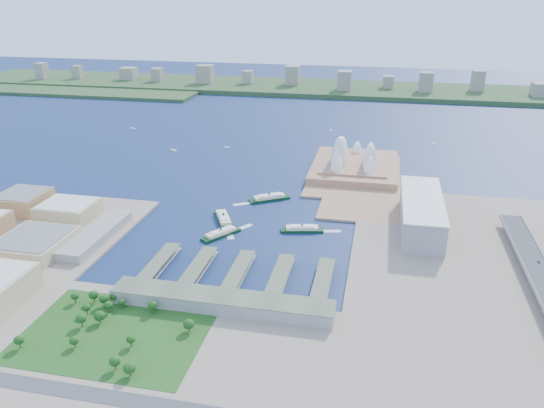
% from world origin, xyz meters
% --- Properties ---
extents(ground, '(3000.00, 3000.00, 0.00)m').
position_xyz_m(ground, '(0.00, 0.00, 0.00)').
color(ground, '#10214F').
rests_on(ground, ground).
extents(south_land, '(720.00, 180.00, 3.00)m').
position_xyz_m(south_land, '(0.00, -210.00, 1.50)').
color(south_land, gray).
rests_on(south_land, ground).
extents(east_land, '(240.00, 500.00, 3.00)m').
position_xyz_m(east_land, '(240.00, -50.00, 1.50)').
color(east_land, gray).
rests_on(east_land, ground).
extents(peninsula, '(135.00, 220.00, 3.00)m').
position_xyz_m(peninsula, '(107.50, 260.00, 1.50)').
color(peninsula, '#9E7456').
rests_on(peninsula, ground).
extents(far_shore, '(2200.00, 260.00, 12.00)m').
position_xyz_m(far_shore, '(0.00, 980.00, 6.00)').
color(far_shore, '#2D4926').
rests_on(far_shore, ground).
extents(opera_house, '(134.00, 180.00, 58.00)m').
position_xyz_m(opera_house, '(105.00, 280.00, 32.00)').
color(opera_house, white).
rests_on(opera_house, peninsula).
extents(toaster_building, '(45.00, 155.00, 35.00)m').
position_xyz_m(toaster_building, '(195.00, 80.00, 20.50)').
color(toaster_building, gray).
rests_on(toaster_building, east_land).
extents(west_buildings, '(200.00, 280.00, 27.00)m').
position_xyz_m(west_buildings, '(-250.00, -70.00, 16.50)').
color(west_buildings, '#A87E54').
rests_on(west_buildings, west_land).
extents(ferry_wharves, '(184.00, 90.00, 9.30)m').
position_xyz_m(ferry_wharves, '(14.00, -75.00, 4.65)').
color(ferry_wharves, '#4D5842').
rests_on(ferry_wharves, ground).
extents(terminal_building, '(200.00, 28.00, 12.00)m').
position_xyz_m(terminal_building, '(15.00, -135.00, 9.00)').
color(terminal_building, gray).
rests_on(terminal_building, south_land).
extents(park, '(150.00, 110.00, 16.00)m').
position_xyz_m(park, '(-60.00, -190.00, 11.00)').
color(park, '#194714').
rests_on(park, south_land).
extents(far_skyline, '(1900.00, 140.00, 55.00)m').
position_xyz_m(far_skyline, '(0.00, 960.00, 39.50)').
color(far_skyline, gray).
rests_on(far_skyline, far_shore).
extents(ferry_a, '(38.31, 57.46, 10.77)m').
position_xyz_m(ferry_a, '(-40.22, 53.30, 5.38)').
color(ferry_a, '#0C3314').
rests_on(ferry_a, ground).
extents(ferry_b, '(54.19, 41.97, 10.48)m').
position_xyz_m(ferry_b, '(0.12, 133.54, 5.24)').
color(ferry_b, '#0C3314').
rests_on(ferry_b, ground).
extents(ferry_c, '(39.22, 48.75, 9.53)m').
position_xyz_m(ferry_c, '(-30.91, 12.50, 4.77)').
color(ferry_c, '#0C3314').
rests_on(ferry_c, ground).
extents(ferry_d, '(51.48, 23.09, 9.44)m').
position_xyz_m(ferry_d, '(58.91, 44.37, 4.72)').
color(ferry_d, '#0C3314').
rests_on(ferry_d, ground).
extents(boat_a, '(14.15, 10.80, 2.79)m').
position_xyz_m(boat_a, '(-215.18, 328.03, 1.39)').
color(boat_a, white).
rests_on(boat_a, ground).
extents(boat_b, '(10.52, 4.92, 2.73)m').
position_xyz_m(boat_b, '(-129.59, 365.34, 1.37)').
color(boat_b, white).
rests_on(boat_b, ground).
extents(boat_c, '(4.54, 12.16, 2.68)m').
position_xyz_m(boat_c, '(237.31, 466.35, 1.34)').
color(boat_c, white).
rests_on(boat_c, ground).
extents(boat_d, '(14.49, 10.89, 2.55)m').
position_xyz_m(boat_d, '(-356.72, 460.00, 1.27)').
color(boat_d, white).
rests_on(boat_d, ground).
extents(boat_e, '(4.63, 10.07, 2.38)m').
position_xyz_m(boat_e, '(41.38, 529.73, 1.19)').
color(boat_e, white).
rests_on(boat_e, ground).
extents(car_c, '(1.89, 4.66, 1.35)m').
position_xyz_m(car_c, '(304.00, -10.75, 15.53)').
color(car_c, slate).
rests_on(car_c, expressway).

